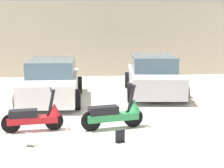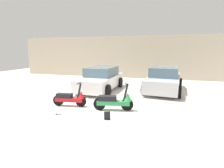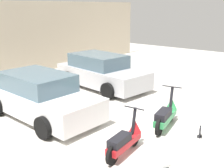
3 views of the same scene
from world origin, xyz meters
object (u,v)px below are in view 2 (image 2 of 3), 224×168
object	(u,v)px
car_rear_left	(101,79)
placard_near_left_scooter	(58,111)
scooter_front_right	(115,101)
scooter_front_left	(71,98)
car_rear_center	(164,80)
placard_near_right_scooter	(107,116)

from	to	relation	value
car_rear_left	placard_near_left_scooter	distance (m)	4.08
scooter_front_right	scooter_front_left	bearing A→B (deg)	168.14
scooter_front_left	placard_near_left_scooter	size ratio (longest dim) A/B	5.18
scooter_front_right	car_rear_center	xyz separation A→B (m)	(1.71, 3.79, 0.25)
car_rear_left	car_rear_center	size ratio (longest dim) A/B	0.95
placard_near_left_scooter	car_rear_center	bearing A→B (deg)	53.79
scooter_front_right	placard_near_right_scooter	world-z (taller)	scooter_front_right
scooter_front_right	car_rear_left	world-z (taller)	car_rear_left
scooter_front_right	car_rear_left	xyz separation A→B (m)	(-1.62, 3.10, 0.24)
car_rear_left	placard_near_right_scooter	size ratio (longest dim) A/B	14.41
scooter_front_right	car_rear_center	size ratio (longest dim) A/B	0.37
placard_near_left_scooter	scooter_front_left	bearing A→B (deg)	91.01
scooter_front_left	scooter_front_right	size ratio (longest dim) A/B	0.94
car_rear_center	placard_near_right_scooter	distance (m)	5.05
scooter_front_left	car_rear_center	bearing A→B (deg)	40.29
car_rear_center	placard_near_left_scooter	world-z (taller)	car_rear_center
scooter_front_left	placard_near_right_scooter	xyz separation A→B (m)	(1.77, -0.93, -0.22)
placard_near_right_scooter	car_rear_center	bearing A→B (deg)	69.99
placard_near_right_scooter	car_rear_left	bearing A→B (deg)	111.87
scooter_front_right	placard_near_right_scooter	size ratio (longest dim) A/B	5.53
scooter_front_left	car_rear_left	size ratio (longest dim) A/B	0.36
scooter_front_left	placard_near_left_scooter	bearing A→B (deg)	-96.09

